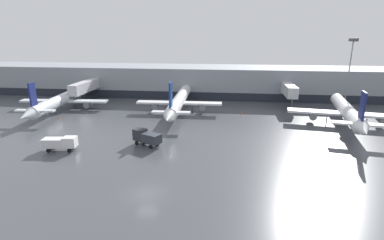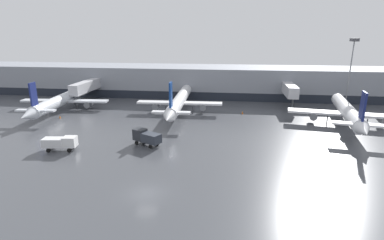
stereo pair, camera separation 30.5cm
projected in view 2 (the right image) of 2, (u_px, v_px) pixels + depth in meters
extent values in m
plane|color=#424449|center=(146.00, 193.00, 36.89)|extent=(320.00, 320.00, 0.00)
cube|color=gray|center=(199.00, 81.00, 94.69)|extent=(160.00, 16.00, 9.00)
cube|color=#1E232D|center=(196.00, 96.00, 87.94)|extent=(156.80, 0.10, 2.40)
cube|color=#BCBCC1|center=(86.00, 87.00, 83.97)|extent=(2.60, 14.18, 2.80)
cylinder|color=#3F4247|center=(75.00, 102.00, 78.62)|extent=(0.44, 0.44, 3.20)
cube|color=#BCBCC1|center=(290.00, 90.00, 78.82)|extent=(2.60, 10.75, 2.80)
cylinder|color=#3F4247|center=(292.00, 105.00, 75.11)|extent=(0.44, 0.44, 3.20)
cylinder|color=white|center=(347.00, 111.00, 63.86)|extent=(6.60, 24.78, 2.79)
cone|color=white|center=(336.00, 98.00, 76.63)|extent=(3.10, 3.44, 2.65)
cone|color=white|center=(364.00, 131.00, 50.57)|extent=(3.13, 4.52, 2.51)
cube|color=white|center=(347.00, 114.00, 63.44)|extent=(24.28, 6.82, 0.44)
cube|color=white|center=(360.00, 124.00, 53.33)|extent=(9.31, 3.14, 0.35)
cube|color=navy|center=(363.00, 107.00, 52.43)|extent=(0.79, 2.82, 5.31)
cylinder|color=slate|center=(313.00, 115.00, 65.49)|extent=(2.05, 3.61, 1.53)
cylinder|color=slate|center=(382.00, 120.00, 61.87)|extent=(2.05, 3.61, 1.53)
cylinder|color=#2D2D33|center=(339.00, 111.00, 71.85)|extent=(0.20, 0.20, 1.84)
cylinder|color=#2D2D33|center=(327.00, 121.00, 64.36)|extent=(0.20, 0.20, 1.84)
cylinder|color=#2D2D33|center=(367.00, 123.00, 62.30)|extent=(0.20, 0.20, 1.84)
cylinder|color=silver|center=(66.00, 98.00, 78.35)|extent=(5.06, 30.83, 2.83)
cone|color=silver|center=(90.00, 87.00, 94.56)|extent=(2.91, 3.30, 2.68)
cone|color=silver|center=(27.00, 116.00, 61.60)|extent=(2.85, 4.41, 2.54)
cube|color=silver|center=(65.00, 101.00, 77.78)|extent=(22.68, 4.17, 0.44)
cube|color=silver|center=(36.00, 110.00, 64.73)|extent=(8.65, 2.04, 0.35)
cube|color=navy|center=(33.00, 95.00, 63.81)|extent=(0.53, 2.30, 5.49)
cylinder|color=slate|center=(41.00, 104.00, 78.34)|extent=(1.75, 2.89, 1.55)
cylinder|color=slate|center=(89.00, 104.00, 77.69)|extent=(1.75, 2.89, 1.55)
cylinder|color=#2D2D33|center=(82.00, 98.00, 88.47)|extent=(0.20, 0.20, 1.38)
cylinder|color=#2D2D33|center=(50.00, 107.00, 77.61)|extent=(0.20, 0.20, 1.38)
cylinder|color=#2D2D33|center=(78.00, 107.00, 77.25)|extent=(0.20, 0.20, 1.38)
cylinder|color=white|center=(180.00, 100.00, 74.13)|extent=(3.61, 28.56, 2.83)
cone|color=white|center=(187.00, 89.00, 89.23)|extent=(2.77, 3.18, 2.68)
cone|color=white|center=(168.00, 118.00, 58.50)|extent=(2.66, 4.31, 2.54)
cube|color=white|center=(179.00, 103.00, 73.61)|extent=(21.02, 3.09, 0.44)
cube|color=white|center=(171.00, 112.00, 61.53)|extent=(8.00, 1.63, 0.35)
cube|color=navy|center=(171.00, 96.00, 60.58)|extent=(0.42, 2.27, 5.64)
cylinder|color=slate|center=(156.00, 106.00, 74.40)|extent=(1.63, 2.81, 1.55)
cylinder|color=slate|center=(203.00, 107.00, 73.29)|extent=(1.63, 2.81, 1.55)
cylinder|color=#2D2D33|center=(185.00, 101.00, 83.59)|extent=(0.20, 0.20, 1.81)
cylinder|color=#2D2D33|center=(166.00, 110.00, 73.70)|extent=(0.20, 0.20, 1.81)
cylinder|color=#2D2D33|center=(193.00, 110.00, 73.06)|extent=(0.20, 0.20, 1.81)
cube|color=silver|center=(54.00, 142.00, 50.10)|extent=(3.62, 2.34, 1.46)
cube|color=silver|center=(70.00, 142.00, 50.06)|extent=(2.30, 2.08, 1.71)
cylinder|color=black|center=(73.00, 146.00, 51.23)|extent=(0.73, 0.34, 0.70)
cylinder|color=black|center=(69.00, 150.00, 49.57)|extent=(0.73, 0.34, 0.70)
cylinder|color=black|center=(53.00, 146.00, 51.23)|extent=(0.73, 0.34, 0.70)
cylinder|color=black|center=(49.00, 150.00, 49.57)|extent=(0.73, 0.34, 0.70)
cube|color=#2D333D|center=(151.00, 138.00, 51.90)|extent=(3.80, 3.24, 1.60)
cube|color=#26282D|center=(140.00, 134.00, 53.26)|extent=(2.63, 2.58, 1.99)
cylinder|color=black|center=(137.00, 143.00, 52.96)|extent=(0.74, 0.54, 0.70)
cylinder|color=black|center=(144.00, 140.00, 54.39)|extent=(0.74, 0.54, 0.70)
cylinder|color=black|center=(151.00, 147.00, 51.20)|extent=(0.74, 0.54, 0.70)
cylinder|color=black|center=(157.00, 143.00, 52.63)|extent=(0.74, 0.54, 0.70)
cone|color=orange|center=(60.00, 117.00, 69.49)|extent=(0.37, 0.37, 0.58)
cone|color=orange|center=(242.00, 112.00, 73.07)|extent=(0.39, 0.39, 0.76)
cylinder|color=gray|center=(349.00, 75.00, 78.61)|extent=(0.30, 0.30, 16.98)
cube|color=#4C4C51|center=(355.00, 40.00, 76.13)|extent=(1.80, 1.80, 0.80)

